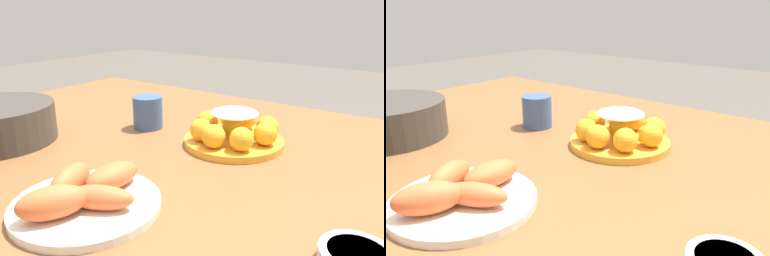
% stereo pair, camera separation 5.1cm
% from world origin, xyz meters
% --- Properties ---
extents(dining_table, '(1.41, 1.07, 0.73)m').
position_xyz_m(dining_table, '(0.00, 0.00, 0.65)').
color(dining_table, brown).
rests_on(dining_table, ground_plane).
extents(cake_plate, '(0.24, 0.24, 0.09)m').
position_xyz_m(cake_plate, '(-0.17, -0.11, 0.77)').
color(cake_plate, gold).
rests_on(cake_plate, dining_table).
extents(serving_bowl, '(0.28, 0.28, 0.09)m').
position_xyz_m(serving_bowl, '(0.31, 0.21, 0.78)').
color(serving_bowl, '#3D3833').
rests_on(serving_bowl, dining_table).
extents(seafood_platter, '(0.24, 0.24, 0.06)m').
position_xyz_m(seafood_platter, '(-0.12, 0.29, 0.76)').
color(seafood_platter, silver).
rests_on(seafood_platter, dining_table).
extents(cup_near, '(0.08, 0.08, 0.09)m').
position_xyz_m(cup_near, '(0.09, -0.09, 0.78)').
color(cup_near, '#38568E').
rests_on(cup_near, dining_table).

